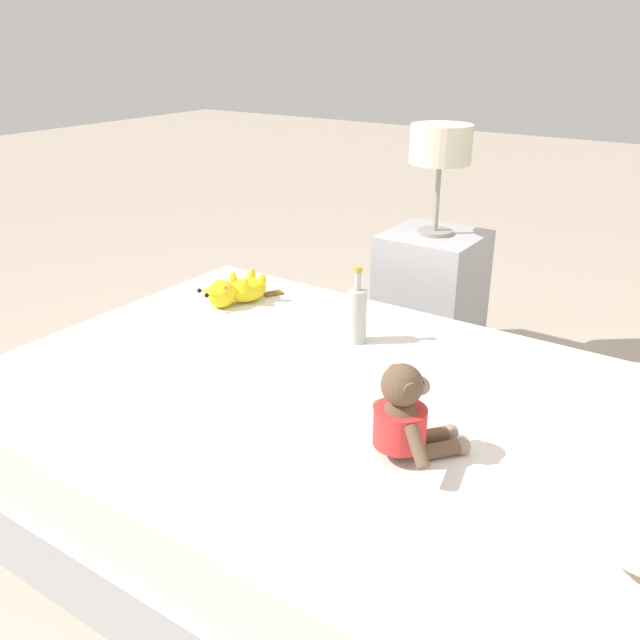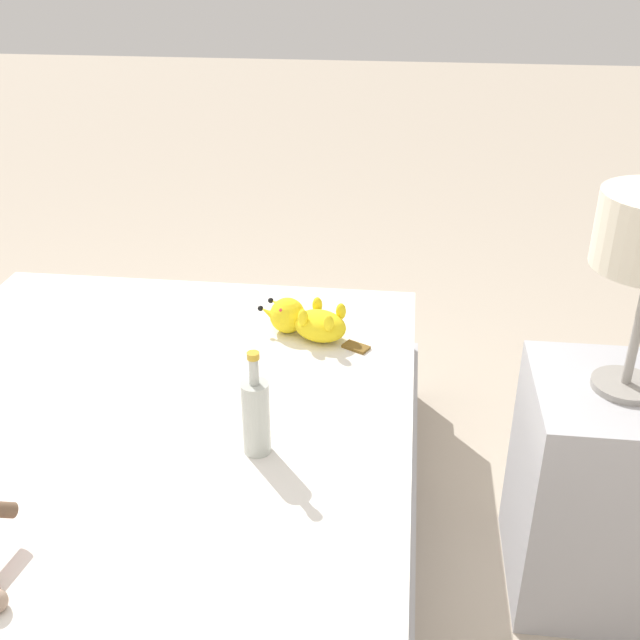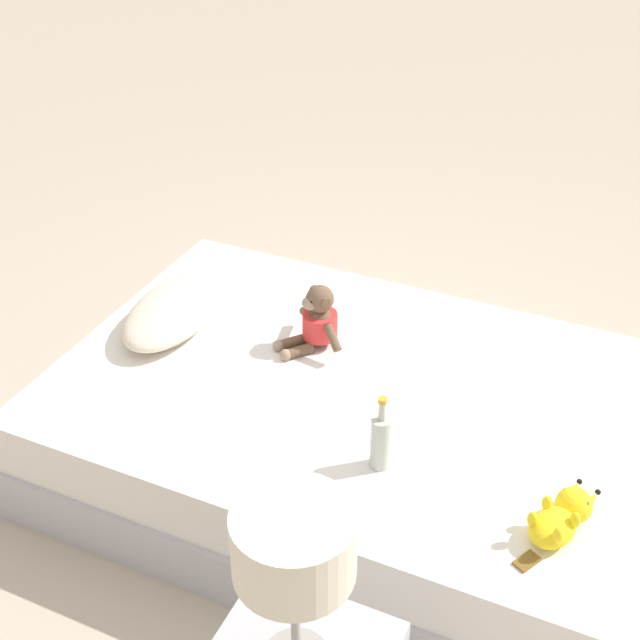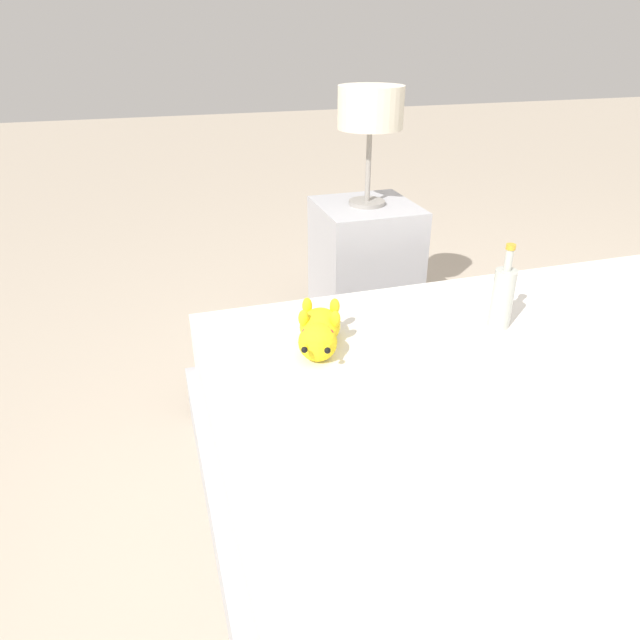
# 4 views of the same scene
# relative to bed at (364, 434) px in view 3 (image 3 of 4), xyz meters

# --- Properties ---
(ground_plane) EXTENTS (16.00, 16.00, 0.00)m
(ground_plane) POSITION_rel_bed_xyz_m (0.00, 0.00, -0.20)
(ground_plane) COLOR #B7A893
(bed) EXTENTS (1.35, 2.09, 0.40)m
(bed) POSITION_rel_bed_xyz_m (0.00, 0.00, 0.00)
(bed) COLOR #B2B2B7
(bed) RESTS_ON ground_plane
(pillow) EXTENTS (0.54, 0.32, 0.11)m
(pillow) POSITION_rel_bed_xyz_m (0.06, 0.77, 0.26)
(pillow) COLOR beige
(pillow) RESTS_ON bed
(plush_monkey) EXTENTS (0.25, 0.26, 0.24)m
(plush_monkey) POSITION_rel_bed_xyz_m (0.15, 0.25, 0.30)
(plush_monkey) COLOR brown
(plush_monkey) RESTS_ON bed
(plush_yellow_creature) EXTENTS (0.32, 0.18, 0.10)m
(plush_yellow_creature) POSITION_rel_bed_xyz_m (-0.36, -0.70, 0.25)
(plush_yellow_creature) COLOR yellow
(plush_yellow_creature) RESTS_ON bed
(glass_bottle) EXTENTS (0.06, 0.06, 0.25)m
(glass_bottle) POSITION_rel_bed_xyz_m (-0.32, -0.17, 0.30)
(glass_bottle) COLOR #B7BCB2
(glass_bottle) RESTS_ON bed
(bedside_lamp) EXTENTS (0.24, 0.24, 0.43)m
(bedside_lamp) POSITION_rel_bed_xyz_m (-1.09, -0.28, 0.70)
(bedside_lamp) COLOR gray
(bedside_lamp) RESTS_ON nightstand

